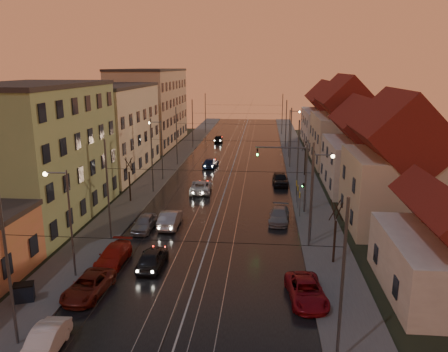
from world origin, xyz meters
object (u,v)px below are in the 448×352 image
(street_lamp_3, at_px, (291,129))
(parked_left_1, at_px, (88,286))
(traffic_light_mast, at_px, (296,170))
(parked_left_0, at_px, (44,343))
(parked_left_2, at_px, (113,255))
(street_lamp_1, at_px, (316,189))
(driving_car_4, at_px, (219,139))
(street_lamp_0, at_px, (66,213))
(driving_car_1, at_px, (170,219))
(dumpster, at_px, (24,293))
(street_lamp_2, at_px, (159,144))
(parked_right_0, at_px, (306,291))
(parked_right_1, at_px, (279,215))
(parked_right_2, at_px, (280,179))
(driving_car_3, at_px, (211,163))
(driving_car_2, at_px, (201,187))
(driving_car_0, at_px, (152,258))
(parked_left_3, at_px, (144,223))

(street_lamp_3, bearing_deg, parked_left_1, -108.98)
(traffic_light_mast, relative_size, parked_left_0, 1.72)
(parked_left_2, bearing_deg, street_lamp_1, 20.47)
(driving_car_4, bearing_deg, parked_left_0, 83.07)
(street_lamp_0, distance_m, driving_car_1, 12.60)
(parked_left_1, bearing_deg, traffic_light_mast, 56.36)
(parked_left_0, bearing_deg, street_lamp_0, 102.48)
(parked_left_0, relative_size, dumpster, 3.48)
(street_lamp_0, distance_m, traffic_light_mast, 23.42)
(street_lamp_2, bearing_deg, dumpster, -92.67)
(parked_left_0, xyz_separation_m, parked_left_1, (-0.11, 6.21, -0.03))
(parked_right_0, relative_size, parked_right_1, 1.06)
(driving_car_4, relative_size, parked_right_2, 0.92)
(street_lamp_1, height_order, street_lamp_2, same)
(street_lamp_3, xyz_separation_m, parked_right_1, (-2.81, -30.95, -4.21))
(driving_car_4, relative_size, dumpster, 3.56)
(driving_car_3, height_order, dumpster, driving_car_3)
(parked_right_0, bearing_deg, driving_car_1, 126.53)
(driving_car_2, height_order, parked_right_1, driving_car_2)
(traffic_light_mast, height_order, driving_car_0, traffic_light_mast)
(parked_right_2, bearing_deg, dumpster, -121.86)
(dumpster, bearing_deg, parked_left_0, -73.68)
(driving_car_0, height_order, dumpster, driving_car_0)
(driving_car_4, distance_m, parked_left_1, 61.01)
(dumpster, bearing_deg, street_lamp_3, 45.49)
(street_lamp_3, height_order, driving_car_2, street_lamp_3)
(driving_car_4, bearing_deg, parked_right_0, 96.30)
(parked_left_3, relative_size, dumpster, 3.47)
(traffic_light_mast, xyz_separation_m, parked_right_1, (-1.70, -2.95, -3.93))
(street_lamp_0, relative_size, parked_left_2, 1.71)
(driving_car_1, bearing_deg, parked_left_1, 77.63)
(traffic_light_mast, bearing_deg, street_lamp_2, 144.93)
(street_lamp_2, bearing_deg, parked_right_2, -3.99)
(street_lamp_0, height_order, parked_left_2, street_lamp_0)
(street_lamp_1, xyz_separation_m, driving_car_3, (-12.43, 28.18, -4.20))
(parked_right_1, bearing_deg, traffic_light_mast, 65.42)
(traffic_light_mast, xyz_separation_m, driving_car_3, (-11.32, 20.18, -3.91))
(street_lamp_1, height_order, driving_car_1, street_lamp_1)
(parked_right_0, bearing_deg, parked_right_1, 88.65)
(driving_car_4, xyz_separation_m, parked_right_2, (11.30, -31.71, 0.06))
(street_lamp_0, bearing_deg, parked_right_0, -6.06)
(street_lamp_3, xyz_separation_m, traffic_light_mast, (-1.11, -28.00, -0.29))
(traffic_light_mast, distance_m, parked_left_0, 28.91)
(street_lamp_0, height_order, street_lamp_1, same)
(driving_car_2, distance_m, parked_right_0, 26.53)
(driving_car_2, relative_size, dumpster, 4.38)
(street_lamp_2, xyz_separation_m, dumpster, (-1.48, -31.72, -4.19))
(parked_left_2, xyz_separation_m, parked_right_1, (13.09, 10.58, -0.01))
(driving_car_3, distance_m, parked_right_0, 39.49)
(street_lamp_3, distance_m, driving_car_2, 24.86)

